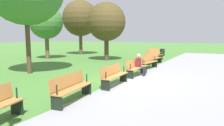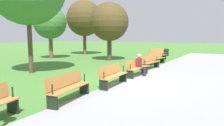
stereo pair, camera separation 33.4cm
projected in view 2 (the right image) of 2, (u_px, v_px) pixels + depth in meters
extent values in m
plane|color=#477A33|center=(128.00, 80.00, 10.17)|extent=(120.00, 120.00, 0.00)
cube|color=#939399|center=(176.00, 86.00, 8.99)|extent=(38.02, 5.29, 0.01)
cube|color=#B27538|center=(158.00, 53.00, 20.99)|extent=(1.97, 1.13, 0.04)
cube|color=#B27538|center=(156.00, 51.00, 21.11)|extent=(1.85, 0.82, 0.40)
cube|color=black|center=(164.00, 55.00, 21.57)|extent=(0.19, 0.37, 0.43)
cylinder|color=black|center=(164.00, 51.00, 21.51)|extent=(0.06, 0.06, 0.30)
cube|color=black|center=(152.00, 56.00, 20.46)|extent=(0.19, 0.37, 0.43)
cylinder|color=black|center=(152.00, 52.00, 20.39)|extent=(0.06, 0.06, 0.30)
cube|color=#B27538|center=(159.00, 55.00, 18.45)|extent=(1.99, 0.98, 0.04)
cube|color=#B27538|center=(157.00, 53.00, 18.57)|extent=(1.89, 0.66, 0.40)
cube|color=black|center=(164.00, 57.00, 19.10)|extent=(0.17, 0.38, 0.43)
cylinder|color=black|center=(165.00, 53.00, 19.04)|extent=(0.05, 0.05, 0.30)
cube|color=black|center=(152.00, 59.00, 17.87)|extent=(0.17, 0.38, 0.43)
cylinder|color=black|center=(153.00, 54.00, 17.80)|extent=(0.05, 0.05, 0.30)
cube|color=#B27538|center=(157.00, 58.00, 15.97)|extent=(2.00, 0.84, 0.04)
cube|color=#B27538|center=(154.00, 55.00, 16.08)|extent=(1.93, 0.51, 0.40)
cube|color=black|center=(162.00, 60.00, 16.67)|extent=(0.14, 0.38, 0.43)
cylinder|color=black|center=(163.00, 55.00, 16.61)|extent=(0.05, 0.05, 0.30)
cube|color=black|center=(150.00, 62.00, 15.33)|extent=(0.14, 0.38, 0.43)
cylinder|color=black|center=(150.00, 57.00, 15.27)|extent=(0.05, 0.05, 0.30)
cube|color=#B27538|center=(150.00, 62.00, 13.56)|extent=(1.99, 0.68, 0.04)
cube|color=#B27538|center=(148.00, 58.00, 13.65)|extent=(1.95, 0.35, 0.40)
cube|color=black|center=(156.00, 64.00, 14.31)|extent=(0.11, 0.38, 0.43)
cylinder|color=black|center=(157.00, 59.00, 14.25)|extent=(0.05, 0.05, 0.30)
cube|color=black|center=(144.00, 68.00, 12.87)|extent=(0.11, 0.38, 0.43)
cylinder|color=black|center=(144.00, 61.00, 12.81)|extent=(0.05, 0.05, 0.30)
cube|color=#B27538|center=(138.00, 68.00, 11.23)|extent=(1.96, 0.52, 0.04)
cube|color=#B27538|center=(135.00, 63.00, 11.31)|extent=(1.95, 0.19, 0.40)
cube|color=black|center=(145.00, 70.00, 12.03)|extent=(0.08, 0.38, 0.43)
cylinder|color=black|center=(145.00, 63.00, 11.97)|extent=(0.05, 0.05, 0.30)
cube|color=black|center=(130.00, 75.00, 10.50)|extent=(0.08, 0.38, 0.43)
cylinder|color=black|center=(130.00, 67.00, 10.44)|extent=(0.05, 0.05, 0.30)
cube|color=#B27538|center=(114.00, 76.00, 9.01)|extent=(1.96, 0.52, 0.04)
cube|color=#B27538|center=(110.00, 70.00, 9.07)|extent=(1.95, 0.19, 0.40)
cube|color=black|center=(123.00, 77.00, 9.84)|extent=(0.08, 0.38, 0.43)
cylinder|color=black|center=(123.00, 69.00, 9.78)|extent=(0.05, 0.05, 0.30)
cube|color=black|center=(104.00, 85.00, 8.24)|extent=(0.08, 0.38, 0.43)
cylinder|color=black|center=(104.00, 76.00, 8.18)|extent=(0.05, 0.05, 0.30)
cube|color=#B27538|center=(70.00, 88.00, 6.90)|extent=(1.99, 0.68, 0.04)
cube|color=#B27538|center=(65.00, 80.00, 6.95)|extent=(1.95, 0.35, 0.40)
cube|color=black|center=(84.00, 88.00, 7.76)|extent=(0.11, 0.38, 0.43)
cylinder|color=black|center=(84.00, 78.00, 7.70)|extent=(0.05, 0.05, 0.30)
cube|color=black|center=(52.00, 102.00, 6.10)|extent=(0.11, 0.38, 0.43)
cylinder|color=black|center=(52.00, 89.00, 6.04)|extent=(0.05, 0.05, 0.30)
cube|color=black|center=(13.00, 106.00, 5.81)|extent=(0.14, 0.38, 0.43)
cylinder|color=black|center=(13.00, 92.00, 5.75)|extent=(0.05, 0.05, 0.30)
cube|color=maroon|center=(139.00, 63.00, 11.35)|extent=(0.33, 0.21, 0.50)
sphere|color=tan|center=(139.00, 56.00, 11.29)|extent=(0.22, 0.22, 0.22)
cylinder|color=#23232D|center=(142.00, 68.00, 11.37)|extent=(0.14, 0.37, 0.13)
cylinder|color=#23232D|center=(145.00, 72.00, 11.30)|extent=(0.11, 0.11, 0.43)
cylinder|color=#23232D|center=(141.00, 68.00, 11.22)|extent=(0.14, 0.37, 0.13)
cylinder|color=#23232D|center=(144.00, 72.00, 11.15)|extent=(0.11, 0.11, 0.43)
cylinder|color=#4C3828|center=(30.00, 43.00, 12.04)|extent=(0.26, 0.26, 3.52)
cylinder|color=brown|center=(85.00, 42.00, 24.66)|extent=(0.38, 0.38, 2.87)
sphere|color=#4C3D1E|center=(84.00, 18.00, 24.30)|extent=(4.17, 4.17, 4.17)
cylinder|color=brown|center=(51.00, 46.00, 20.00)|extent=(0.37, 0.37, 2.43)
sphere|color=#3D7533|center=(50.00, 22.00, 19.71)|extent=(3.12, 3.12, 3.12)
cylinder|color=#4C3828|center=(109.00, 47.00, 18.50)|extent=(0.39, 0.39, 2.31)
sphere|color=#4C3D1E|center=(109.00, 22.00, 18.21)|extent=(3.40, 3.40, 3.40)
cylinder|color=black|center=(166.00, 52.00, 22.66)|extent=(0.49, 0.49, 0.77)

